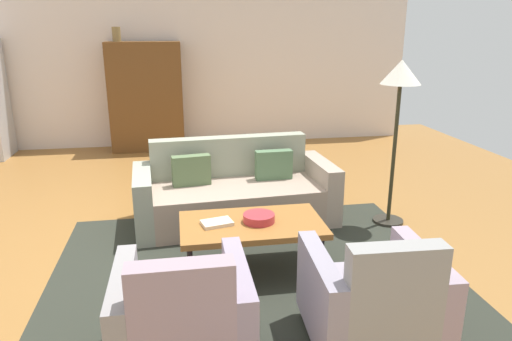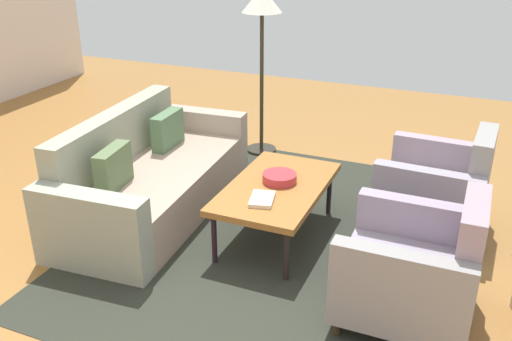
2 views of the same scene
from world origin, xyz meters
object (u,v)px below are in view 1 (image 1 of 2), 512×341
fruit_bowl (259,218)px  book_stack (217,223)px  coffee_table (252,226)px  floor_lamp (400,88)px  cabinet (146,97)px  armchair_right (374,304)px  couch (234,193)px  armchair_left (183,324)px  vase_tall (116,34)px

fruit_bowl → book_stack: 0.35m
coffee_table → floor_lamp: floor_lamp is taller
coffee_table → cabinet: cabinet is taller
coffee_table → cabinet: size_ratio=0.67×
coffee_table → armchair_right: 1.31m
couch → book_stack: 1.23m
armchair_left → book_stack: bearing=75.2°
armchair_left → armchair_right: 1.20m
book_stack → cabinet: (-0.78, 4.48, 0.43)m
coffee_table → armchair_right: (0.60, -1.17, -0.07)m
book_stack → floor_lamp: (1.92, 0.79, 0.98)m
armchair_left → fruit_bowl: (0.66, 1.17, 0.14)m
couch → armchair_left: size_ratio=2.45×
fruit_bowl → armchair_right: bearing=-65.3°
couch → armchair_right: armchair_right is taller
couch → armchair_left: (-0.59, -2.35, 0.06)m
armchair_left → fruit_bowl: armchair_left is taller
fruit_bowl → floor_lamp: bearing=27.0°
armchair_right → fruit_bowl: armchair_right is taller
couch → fruit_bowl: 1.20m
armchair_right → floor_lamp: floor_lamp is taller
armchair_right → fruit_bowl: (-0.54, 1.17, 0.14)m
armchair_right → book_stack: size_ratio=3.14×
couch → cabinet: 3.52m
armchair_right → vase_tall: (-2.07, 5.65, 1.57)m
armchair_left → vase_tall: 5.93m
vase_tall → floor_lamp: size_ratio=0.13×
couch → vase_tall: bearing=-69.8°
fruit_bowl → cabinet: (-1.13, 4.48, 0.41)m
book_stack → armchair_left: bearing=-104.7°
vase_tall → fruit_bowl: bearing=-71.1°
cabinet → floor_lamp: bearing=-53.9°
couch → armchair_left: 2.43m
armchair_right → floor_lamp: size_ratio=0.51×
cabinet → vase_tall: vase_tall is taller
fruit_bowl → couch: bearing=93.2°
armchair_left → cabinet: (-0.47, 5.65, 0.56)m
vase_tall → cabinet: bearing=0.7°
couch → armchair_left: bearing=72.1°
armchair_left → floor_lamp: floor_lamp is taller
couch → vase_tall: size_ratio=9.43×
armchair_left → fruit_bowl: bearing=60.4°
couch → armchair_left: armchair_left is taller
coffee_table → book_stack: book_stack is taller
couch → vase_tall: (-1.46, 3.29, 1.63)m
vase_tall → floor_lamp: (3.09, -3.68, -0.47)m
coffee_table → armchair_left: (-0.60, -1.17, -0.07)m
couch → floor_lamp: 2.04m
coffee_table → fruit_bowl: 0.10m
armchair_right → book_stack: armchair_right is taller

